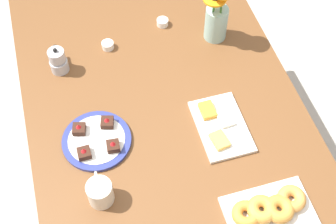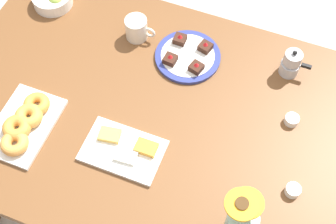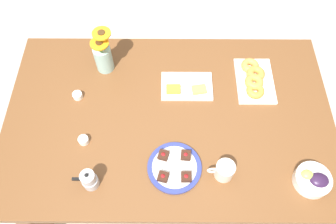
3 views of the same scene
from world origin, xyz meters
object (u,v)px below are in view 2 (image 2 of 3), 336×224
object	(u,v)px
croissant_platter	(24,124)
dessert_plate	(188,56)
dining_table	(168,130)
moka_pot	(291,64)
coffee_mug	(137,28)
jam_cup_honey	(293,190)
jam_cup_berry	(292,120)
flower_vase	(241,224)
cheese_platter	(124,149)

from	to	relation	value
croissant_platter	dessert_plate	size ratio (longest dim) A/B	1.17
dining_table	moka_pot	distance (m)	0.50
dining_table	coffee_mug	size ratio (longest dim) A/B	13.54
coffee_mug	jam_cup_honey	world-z (taller)	coffee_mug
croissant_platter	jam_cup_berry	bearing A→B (deg)	22.62
coffee_mug	flower_vase	bearing A→B (deg)	-45.62
dining_table	jam_cup_berry	bearing A→B (deg)	19.21
jam_cup_honey	flower_vase	world-z (taller)	flower_vase
coffee_mug	jam_cup_honey	bearing A→B (deg)	-29.85
coffee_mug	moka_pot	xyz separation A→B (m)	(0.58, 0.05, 0.00)
cheese_platter	dessert_plate	xyz separation A→B (m)	(0.06, 0.43, 0.00)
cheese_platter	flower_vase	xyz separation A→B (m)	(0.42, -0.13, 0.08)
jam_cup_berry	croissant_platter	bearing A→B (deg)	-157.38
dining_table	cheese_platter	xyz separation A→B (m)	(-0.09, -0.17, 0.10)
jam_cup_berry	flower_vase	size ratio (longest dim) A/B	0.18
dining_table	jam_cup_berry	distance (m)	0.43
flower_vase	moka_pot	world-z (taller)	flower_vase
croissant_platter	moka_pot	xyz separation A→B (m)	(0.77, 0.55, 0.03)
moka_pot	croissant_platter	bearing A→B (deg)	-144.63
moka_pot	coffee_mug	bearing A→B (deg)	-175.37
coffee_mug	jam_cup_berry	xyz separation A→B (m)	(0.64, -0.15, -0.03)
dessert_plate	moka_pot	world-z (taller)	moka_pot
moka_pot	dining_table	bearing A→B (deg)	-134.71
croissant_platter	flower_vase	distance (m)	0.78
coffee_mug	cheese_platter	world-z (taller)	coffee_mug
dining_table	jam_cup_honey	bearing A→B (deg)	-13.24
dining_table	dessert_plate	size ratio (longest dim) A/B	6.60
cheese_platter	moka_pot	distance (m)	0.66
dining_table	moka_pot	size ratio (longest dim) A/B	13.45
jam_cup_honey	flower_vase	size ratio (longest dim) A/B	0.18
dining_table	moka_pot	bearing A→B (deg)	45.29
coffee_mug	jam_cup_berry	distance (m)	0.65
coffee_mug	jam_cup_berry	world-z (taller)	coffee_mug
jam_cup_honey	dessert_plate	size ratio (longest dim) A/B	0.20
dining_table	croissant_platter	bearing A→B (deg)	-154.42
croissant_platter	coffee_mug	bearing A→B (deg)	68.61
coffee_mug	moka_pot	distance (m)	0.58
flower_vase	moka_pot	size ratio (longest dim) A/B	2.18
dining_table	coffee_mug	xyz separation A→B (m)	(-0.24, 0.29, 0.13)
cheese_platter	jam_cup_honey	distance (m)	0.55
dessert_plate	flower_vase	xyz separation A→B (m)	(0.36, -0.56, 0.08)
dining_table	jam_cup_honey	size ratio (longest dim) A/B	33.33
jam_cup_berry	dessert_plate	bearing A→B (deg)	163.04
coffee_mug	flower_vase	distance (m)	0.82
dining_table	cheese_platter	size ratio (longest dim) A/B	6.15
dining_table	flower_vase	distance (m)	0.48
croissant_platter	moka_pot	size ratio (longest dim) A/B	2.38
dining_table	dessert_plate	world-z (taller)	dessert_plate
jam_cup_honey	dessert_plate	world-z (taller)	dessert_plate
dessert_plate	moka_pot	bearing A→B (deg)	11.41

